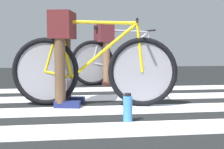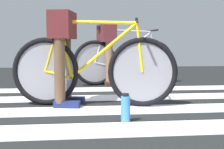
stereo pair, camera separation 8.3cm
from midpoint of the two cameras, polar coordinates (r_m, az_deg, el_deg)
ground at (r=2.79m, az=-1.66°, el=-8.21°), size 18.00×14.00×0.02m
crosswalk_markings at (r=2.84m, az=-1.56°, el=-7.72°), size 5.36×4.25×0.00m
bicycle_1_of_2 at (r=3.41m, az=-2.66°, el=0.93°), size 1.71×0.57×0.93m
cyclist_1_of_2 at (r=3.46m, az=-7.80°, el=5.09°), size 0.39×0.45×0.98m
bicycle_2_of_2 at (r=5.34m, az=2.73°, el=2.41°), size 1.72×0.56×0.93m
cyclist_2_of_2 at (r=5.24m, az=-0.46°, el=4.99°), size 0.38×0.45×0.97m
water_bottle at (r=2.72m, az=3.24°, el=-5.88°), size 0.08×0.08×0.24m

